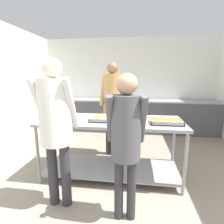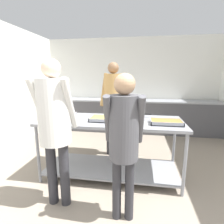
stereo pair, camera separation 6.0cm
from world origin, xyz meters
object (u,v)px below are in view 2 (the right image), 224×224
at_px(water_bottle, 108,95).
at_px(serving_tray_greens, 166,122).
at_px(guest_serving_left, 55,119).
at_px(sauce_pan, 134,115).
at_px(plate_stack, 77,120).
at_px(cook_behind_counter, 113,99).
at_px(serving_tray_roast, 103,119).
at_px(serving_tray_vegetables, 63,115).
at_px(guest_serving_right, 124,133).

bearing_deg(water_bottle, serving_tray_greens, -63.63).
distance_m(serving_tray_greens, guest_serving_left, 1.47).
bearing_deg(sauce_pan, plate_stack, -151.50).
relative_size(serving_tray_greens, cook_behind_counter, 0.24).
relative_size(serving_tray_roast, cook_behind_counter, 0.21).
xyz_separation_m(serving_tray_vegetables, water_bottle, (0.34, 2.35, 0.10)).
distance_m(plate_stack, water_bottle, 2.64).
distance_m(serving_tray_vegetables, water_bottle, 2.38).
bearing_deg(guest_serving_right, water_bottle, 102.83).
bearing_deg(sauce_pan, guest_serving_right, -93.16).
distance_m(cook_behind_counter, water_bottle, 1.74).
relative_size(serving_tray_vegetables, cook_behind_counter, 0.21).
bearing_deg(sauce_pan, guest_serving_left, -131.67).
xyz_separation_m(serving_tray_greens, guest_serving_right, (-0.52, -0.73, 0.06)).
bearing_deg(guest_serving_left, serving_tray_vegetables, 108.94).
height_order(serving_tray_vegetables, cook_behind_counter, cook_behind_counter).
relative_size(serving_tray_vegetables, guest_serving_right, 0.24).
bearing_deg(guest_serving_right, plate_stack, 138.32).
xyz_separation_m(plate_stack, water_bottle, (-0.02, 2.64, 0.09)).
bearing_deg(plate_stack, cook_behind_counter, 68.22).
height_order(plate_stack, sauce_pan, sauce_pan).
distance_m(serving_tray_roast, water_bottle, 2.54).
distance_m(guest_serving_right, water_bottle, 3.38).
height_order(serving_tray_roast, cook_behind_counter, cook_behind_counter).
distance_m(sauce_pan, serving_tray_greens, 0.58).
bearing_deg(guest_serving_left, plate_stack, 82.45).
xyz_separation_m(plate_stack, sauce_pan, (0.79, 0.43, 0.01)).
bearing_deg(serving_tray_roast, plate_stack, -159.15).
xyz_separation_m(cook_behind_counter, water_bottle, (-0.40, 1.69, -0.10)).
xyz_separation_m(plate_stack, serving_tray_greens, (1.25, 0.08, -0.00)).
distance_m(serving_tray_roast, serving_tray_greens, 0.90).
bearing_deg(cook_behind_counter, water_bottle, 103.24).
xyz_separation_m(serving_tray_roast, guest_serving_right, (0.38, -0.79, 0.06)).
relative_size(sauce_pan, cook_behind_counter, 0.23).
distance_m(serving_tray_vegetables, guest_serving_left, 0.89).
xyz_separation_m(serving_tray_vegetables, plate_stack, (0.36, -0.29, 0.00)).
bearing_deg(sauce_pan, water_bottle, 110.10).
distance_m(sauce_pan, guest_serving_right, 1.08).
relative_size(sauce_pan, water_bottle, 1.54).
height_order(sauce_pan, serving_tray_greens, sauce_pan).
bearing_deg(serving_tray_roast, serving_tray_greens, -3.62).
distance_m(serving_tray_vegetables, cook_behind_counter, 1.01).
bearing_deg(guest_serving_left, serving_tray_greens, 24.98).
xyz_separation_m(serving_tray_roast, guest_serving_left, (-0.42, -0.67, 0.15)).
height_order(serving_tray_vegetables, sauce_pan, sauce_pan).
relative_size(guest_serving_left, guest_serving_right, 1.10).
height_order(serving_tray_greens, water_bottle, water_bottle).
bearing_deg(serving_tray_greens, guest_serving_right, -125.57).
xyz_separation_m(serving_tray_greens, guest_serving_left, (-1.32, -0.62, 0.15)).
height_order(serving_tray_greens, cook_behind_counter, cook_behind_counter).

